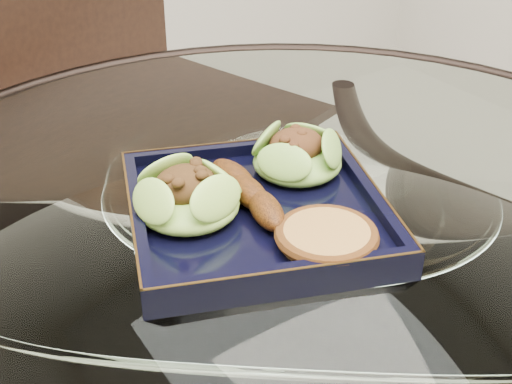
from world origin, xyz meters
TOP-DOWN VIEW (x-y plane):
  - dining_table at (-0.00, -0.00)m, footprint 1.13×1.13m
  - dining_chair at (0.02, 0.55)m, footprint 0.53×0.53m
  - navy_plate at (-0.05, 0.00)m, footprint 0.34×0.34m
  - lettuce_wrap_left at (-0.12, 0.03)m, footprint 0.13×0.13m
  - lettuce_wrap_right at (0.03, 0.05)m, footprint 0.13×0.13m
  - roasted_plantain at (-0.05, 0.02)m, footprint 0.04×0.15m
  - crumb_patty at (-0.03, -0.09)m, footprint 0.11×0.11m

SIDE VIEW (x-z plane):
  - dining_chair at x=0.02m, z-range 0.06..1.01m
  - dining_table at x=0.00m, z-range 0.21..0.98m
  - navy_plate at x=-0.05m, z-range 0.76..0.78m
  - crumb_patty at x=-0.03m, z-range 0.78..0.80m
  - roasted_plantain at x=-0.05m, z-range 0.78..0.81m
  - lettuce_wrap_right at x=0.03m, z-range 0.78..0.82m
  - lettuce_wrap_left at x=-0.12m, z-range 0.78..0.82m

